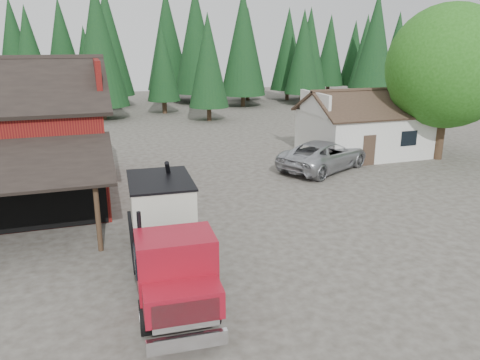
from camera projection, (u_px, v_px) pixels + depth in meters
name	position (u px, v px, depth m)	size (l,w,h in m)	color
ground	(254.00, 253.00, 18.04)	(120.00, 120.00, 0.00)	#403B32
farmhouse	(364.00, 131.00, 33.24)	(8.60, 6.42, 4.65)	silver
deciduous_tree	(448.00, 71.00, 30.45)	(8.00, 8.00, 10.20)	#382619
conifer_backdrop	(136.00, 107.00, 56.23)	(76.00, 16.00, 16.00)	#11331A
near_pine_b	(208.00, 60.00, 45.40)	(3.96, 3.96, 10.40)	#382619
near_pine_c	(375.00, 50.00, 46.23)	(4.84, 4.84, 12.40)	#382619
near_pine_d	(98.00, 44.00, 45.62)	(5.28, 5.28, 13.40)	#382619
feed_truck	(167.00, 234.00, 15.44)	(2.66, 8.43, 3.76)	black
silver_car	(324.00, 155.00, 29.33)	(3.06, 6.63, 1.84)	#B1B3B9
equip_box	(157.00, 303.00, 14.08)	(0.70, 1.10, 0.60)	maroon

